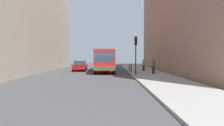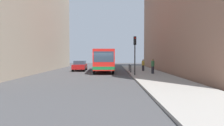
{
  "view_description": "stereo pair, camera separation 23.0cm",
  "coord_description": "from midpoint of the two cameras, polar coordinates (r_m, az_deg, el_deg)",
  "views": [
    {
      "loc": [
        0.9,
        -23.79,
        2.19
      ],
      "look_at": [
        1.06,
        2.57,
        1.27
      ],
      "focal_mm": 32.7,
      "sensor_mm": 36.0,
      "label": 1
    },
    {
      "loc": [
        1.13,
        -23.79,
        2.19
      ],
      "look_at": [
        1.06,
        2.57,
        1.27
      ],
      "focal_mm": 32.7,
      "sensor_mm": 36.0,
      "label": 2
    }
  ],
  "objects": [
    {
      "name": "building_left",
      "position": [
        31.22,
        -24.29,
        14.39
      ],
      "size": [
        7.0,
        32.0,
        17.97
      ],
      "primitive_type": "cube",
      "color": "#B2A38C",
      "rests_on": "ground"
    },
    {
      "name": "traffic_light",
      "position": [
        21.75,
        6.86,
        4.13
      ],
      "size": [
        0.28,
        0.33,
        4.1
      ],
      "color": "black",
      "rests_on": "sidewalk"
    },
    {
      "name": "bollard_mid",
      "position": [
        27.55,
        5.22,
        -1.27
      ],
      "size": [
        0.11,
        0.11,
        0.95
      ],
      "primitive_type": "cylinder",
      "color": "black",
      "rests_on": "sidewalk"
    },
    {
      "name": "ground_plane",
      "position": [
        23.91,
        -2.28,
        -3.26
      ],
      "size": [
        80.0,
        80.0,
        0.0
      ],
      "primitive_type": "plane",
      "color": "#424244"
    },
    {
      "name": "pedestrian_near_signal",
      "position": [
        24.02,
        11.73,
        -0.9
      ],
      "size": [
        0.38,
        0.38,
        1.69
      ],
      "rotation": [
        0.0,
        0.0,
        0.15
      ],
      "color": "#26262D",
      "rests_on": "sidewalk"
    },
    {
      "name": "pedestrian_mid_sidewalk",
      "position": [
        27.94,
        9.07,
        -0.61
      ],
      "size": [
        0.38,
        0.38,
        1.57
      ],
      "rotation": [
        0.0,
        0.0,
        3.64
      ],
      "color": "#26262D",
      "rests_on": "sidewalk"
    },
    {
      "name": "car_beside_bus",
      "position": [
        30.3,
        -8.6,
        -0.68
      ],
      "size": [
        2.0,
        4.47,
        1.48
      ],
      "rotation": [
        0.0,
        0.0,
        3.18
      ],
      "color": "maroon",
      "rests_on": "ground"
    },
    {
      "name": "building_right",
      "position": [
        30.45,
        21.0,
        14.56
      ],
      "size": [
        7.0,
        32.0,
        17.76
      ],
      "primitive_type": "cube",
      "color": "#936B56",
      "rests_on": "ground"
    },
    {
      "name": "bus",
      "position": [
        28.49,
        -2.05,
        1.06
      ],
      "size": [
        3.05,
        11.13,
        3.0
      ],
      "rotation": [
        0.0,
        0.0,
        3.19
      ],
      "color": "red",
      "rests_on": "ground"
    },
    {
      "name": "sidewalk",
      "position": [
        24.28,
        10.57,
        -3.03
      ],
      "size": [
        4.4,
        40.0,
        0.15
      ],
      "primitive_type": "cube",
      "color": "#9E9991",
      "rests_on": "ground"
    },
    {
      "name": "bollard_near",
      "position": [
        25.31,
        5.67,
        -1.56
      ],
      "size": [
        0.11,
        0.11,
        0.95
      ],
      "primitive_type": "cylinder",
      "color": "black",
      "rests_on": "sidewalk"
    },
    {
      "name": "car_behind_bus",
      "position": [
        40.39,
        -2.09,
        0.0
      ],
      "size": [
        2.13,
        4.52,
        1.48
      ],
      "rotation": [
        0.0,
        0.0,
        3.06
      ],
      "color": "black",
      "rests_on": "ground"
    }
  ]
}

